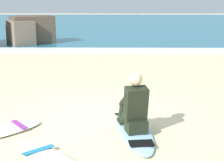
{
  "coord_description": "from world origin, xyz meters",
  "views": [
    {
      "loc": [
        0.45,
        -5.69,
        2.16
      ],
      "look_at": [
        0.37,
        0.83,
        0.55
      ],
      "focal_mm": 54.69,
      "sensor_mm": 36.0,
      "label": 1
    }
  ],
  "objects": [
    {
      "name": "rock_outcrop_distant",
      "position": [
        -4.42,
        9.21,
        0.61
      ],
      "size": [
        4.47,
        3.05,
        1.49
      ],
      "color": "brown",
      "rests_on": "ground"
    },
    {
      "name": "sea",
      "position": [
        0.0,
        21.56,
        0.05
      ],
      "size": [
        80.0,
        28.0,
        0.1
      ],
      "primitive_type": "cube",
      "color": "teal",
      "rests_on": "ground"
    },
    {
      "name": "ground_plane",
      "position": [
        0.0,
        0.0,
        0.0
      ],
      "size": [
        80.0,
        80.0,
        0.0
      ],
      "primitive_type": "plane",
      "color": "beige"
    },
    {
      "name": "breaking_foam",
      "position": [
        0.0,
        7.86,
        0.06
      ],
      "size": [
        80.0,
        0.9,
        0.11
      ],
      "primitive_type": "cube",
      "color": "white",
      "rests_on": "ground"
    },
    {
      "name": "surfer_seated",
      "position": [
        0.74,
        -0.52,
        0.44
      ],
      "size": [
        0.5,
        0.76,
        0.95
      ],
      "color": "black",
      "rests_on": "surfboard_main"
    },
    {
      "name": "surfboard_main",
      "position": [
        0.74,
        -0.37,
        0.04
      ],
      "size": [
        0.78,
        2.23,
        0.08
      ],
      "color": "#9ED1E5",
      "rests_on": "ground"
    }
  ]
}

